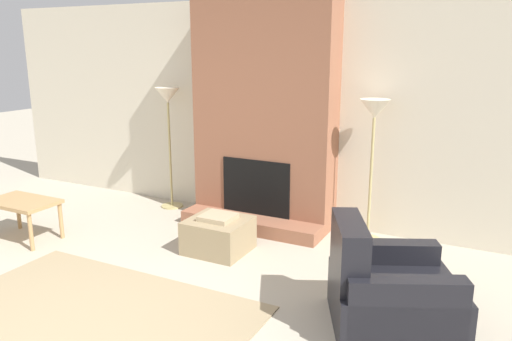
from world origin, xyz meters
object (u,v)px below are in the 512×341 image
(side_table, at_px, (22,205))
(floor_lamp_left, at_px, (168,107))
(floor_lamp_right, at_px, (374,122))
(ottoman, at_px, (218,234))
(armchair, at_px, (385,294))

(side_table, height_order, floor_lamp_left, floor_lamp_left)
(side_table, distance_m, floor_lamp_right, 3.86)
(floor_lamp_left, relative_size, floor_lamp_right, 1.02)
(ottoman, height_order, floor_lamp_left, floor_lamp_left)
(armchair, relative_size, side_table, 1.51)
(side_table, relative_size, floor_lamp_right, 0.50)
(side_table, bearing_deg, armchair, 0.24)
(side_table, xyz_separation_m, floor_lamp_right, (3.37, 1.66, 0.92))
(armchair, relative_size, floor_lamp_right, 0.76)
(ottoman, xyz_separation_m, floor_lamp_right, (1.30, 0.99, 1.12))
(floor_lamp_left, bearing_deg, armchair, -27.52)
(ottoman, relative_size, armchair, 0.52)
(floor_lamp_left, bearing_deg, side_table, -114.47)
(armchair, xyz_separation_m, floor_lamp_right, (-0.55, 1.65, 1.04))
(floor_lamp_right, bearing_deg, armchair, -71.60)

